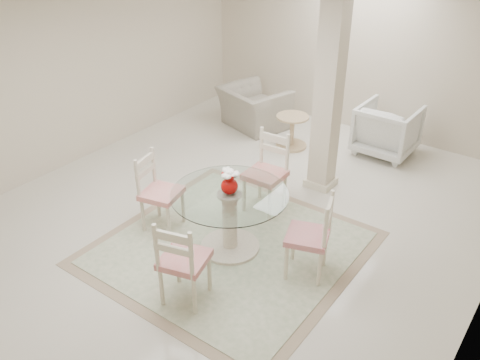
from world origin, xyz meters
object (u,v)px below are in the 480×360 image
Objects in this scene: red_vase at (229,182)px; column at (328,97)px; dining_chair_east at (315,231)px; dining_chair_west at (156,186)px; dining_table at (230,221)px; recliner_taupe at (254,108)px; dining_chair_south at (181,257)px; armchair_white at (387,130)px; dining_chair_north at (268,167)px; side_table at (292,133)px.

column is at bearing 85.67° from red_vase.
dining_chair_west is (-2.02, -0.32, 0.00)m from dining_chair_east.
dining_table reaches higher than recliner_taupe.
dining_chair_south reaches higher than dining_table.
dining_chair_west is at bearing -171.18° from red_vase.
dining_chair_east is at bearing 99.68° from armchair_white.
red_vase is at bearing -18.43° from dining_table.
dining_chair_north is 2.72m from recliner_taupe.
dining_chair_north is 2.58m from armchair_white.
side_table is at bearing 106.84° from red_vase.
side_table is at bearing 28.46° from armchair_white.
column is 9.05× the size of red_vase.
recliner_taupe reaches higher than side_table.
dining_chair_east reaches higher than armchair_white.
red_vase is 0.27× the size of recliner_taupe.
dining_chair_north reaches higher than armchair_white.
dining_chair_east is at bearing 9.26° from dining_table.
dining_table is at bearing 82.94° from armchair_white.
dining_chair_south is at bearing 132.33° from recliner_taupe.
dining_chair_north is at bearing 98.11° from red_vase.
recliner_taupe is (-1.69, 2.11, -0.27)m from dining_chair_north.
red_vase is 1.08m from dining_chair_west.
dining_chair_north is at bearing 98.06° from dining_table.
dining_table is 3.63m from recliner_taupe.
column reaches higher than red_vase.
dining_chair_south is at bearing -75.18° from side_table.
armchair_white is at bearing 77.61° from column.
dining_chair_west reaches higher than red_vase.
dining_table is 1.04m from dining_chair_south.
side_table is (-1.34, -0.70, -0.15)m from armchair_white.
dining_chair_east is at bearing -64.72° from column.
red_vase is 0.54× the size of side_table.
column is 2.55m from dining_chair_west.
armchair_white is at bearing -154.09° from recliner_taupe.
dining_chair_west reaches higher than dining_chair_east.
column is 2.50m from recliner_taupe.
dining_chair_south is (0.01, -2.99, -0.76)m from column.
dining_chair_west is at bearing -93.08° from side_table.
column is at bearing 85.64° from dining_table.
side_table is at bearing -90.75° from dining_chair_south.
dining_chair_south is 1.02× the size of recliner_taupe.
dining_chair_south is (1.17, -0.85, 0.01)m from dining_chair_west.
red_vase is at bearing -73.16° from side_table.
dining_chair_west is (-1.01, -0.16, 0.19)m from dining_table.
armchair_white reaches higher than side_table.
red_vase is 3.01m from side_table.
dining_chair_south is (0.30, -2.03, -0.03)m from dining_chair_north.
recliner_taupe is (-1.83, 3.13, -0.56)m from red_vase.
recliner_taupe is at bearing 149.87° from column.
dining_chair_north reaches higher than dining_chair_east.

